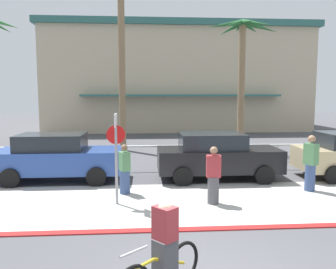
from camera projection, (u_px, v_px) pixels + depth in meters
name	position (u px, v px, depth m)	size (l,w,h in m)	color
ground_plane	(166.00, 163.00, 15.67)	(80.00, 80.00, 0.00)	#4C4C51
sidewalk_strip	(179.00, 203.00, 9.92)	(44.00, 4.00, 0.02)	beige
curb_paint	(189.00, 229.00, 7.94)	(44.00, 0.24, 0.03)	maroon
building_backdrop	(174.00, 79.00, 32.75)	(22.60, 12.65, 8.91)	#BCAD8E
rail_fence	(168.00, 150.00, 14.09)	(22.83, 0.08, 1.04)	white
stop_sign_bike_lane	(116.00, 146.00, 9.59)	(0.52, 0.56, 2.56)	gray
palm_tree_2	(122.00, 12.00, 18.39)	(3.69, 3.36, 10.05)	#846B4C
palm_tree_3	(243.00, 50.00, 18.38)	(3.83, 3.28, 7.02)	#846B4C
car_blue_1	(58.00, 157.00, 12.38)	(4.40, 2.02, 1.69)	#284793
car_black_2	(217.00, 156.00, 12.62)	(4.40, 2.02, 1.69)	black
cyclist_yellow_0	(163.00, 251.00, 5.33)	(1.40, 1.25, 1.50)	black
pedestrian_0	(310.00, 165.00, 11.02)	(0.42, 0.47, 1.81)	#384C7A
pedestrian_1	(213.00, 178.00, 9.73)	(0.43, 0.36, 1.64)	#4C4C51
pedestrian_2	(125.00, 171.00, 10.73)	(0.41, 0.47, 1.56)	#384C7A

